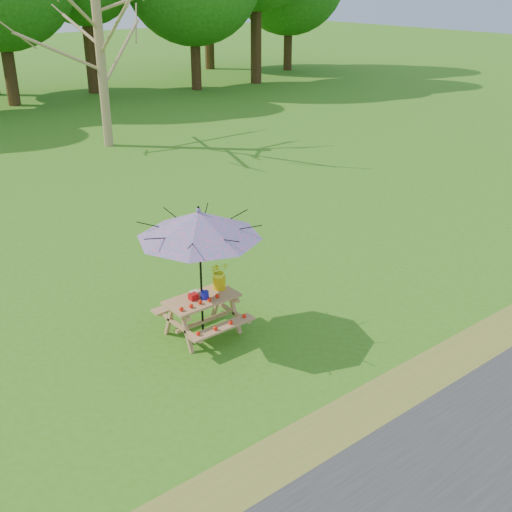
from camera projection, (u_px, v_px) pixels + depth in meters
ground at (122, 387)px, 9.35m from camera, size 120.00×120.00×0.00m
drygrass_strip at (239, 498)px, 7.36m from camera, size 120.00×1.20×0.01m
picnic_table at (203, 316)px, 10.61m from camera, size 1.20×1.32×0.67m
patio_umbrella at (199, 225)px, 9.96m from camera, size 2.06×2.06×2.25m
produce_bins at (199, 295)px, 10.44m from camera, size 0.29×0.34×0.13m
tomatoes_row at (200, 303)px, 10.24m from camera, size 0.77×0.13×0.07m
flower_bucket at (219, 275)px, 10.68m from camera, size 0.33×0.30×0.48m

